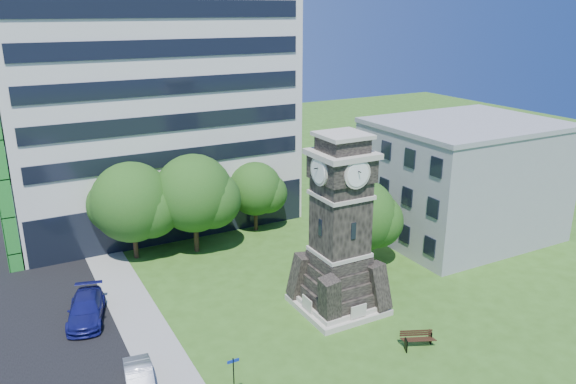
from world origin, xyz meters
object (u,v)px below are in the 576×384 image
car_east_lot (456,249)px  park_bench (418,338)px  clock_tower (340,236)px  street_sign (234,375)px  car_street_mid (140,381)px  car_street_north (86,309)px

car_east_lot → park_bench: 14.35m
clock_tower → street_sign: 12.23m
car_street_mid → street_sign: street_sign is taller
car_street_mid → street_sign: (4.09, -3.24, 1.01)m
clock_tower → car_street_mid: 15.20m
park_bench → street_sign: size_ratio=0.74×
clock_tower → street_sign: clock_tower is taller
car_street_mid → park_bench: car_street_mid is taller
clock_tower → car_east_lot: 14.18m
street_sign → car_street_mid: bearing=141.6°
car_street_mid → car_east_lot: car_street_mid is taller
car_street_north → car_east_lot: 29.02m
car_street_mid → street_sign: size_ratio=1.52×
car_street_north → park_bench: bearing=-21.8°
car_east_lot → park_bench: (-11.51, -8.56, -0.11)m
clock_tower → car_street_mid: (-14.26, -2.51, -4.60)m
car_street_north → street_sign: street_sign is taller
park_bench → street_sign: street_sign is taller
clock_tower → car_street_north: clock_tower is taller
car_east_lot → street_sign: size_ratio=1.75×
clock_tower → street_sign: size_ratio=4.52×
park_bench → clock_tower: bearing=129.2°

